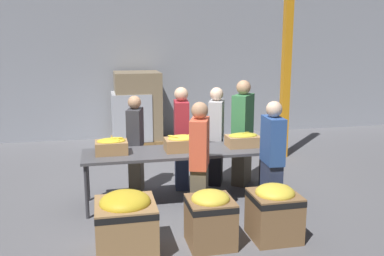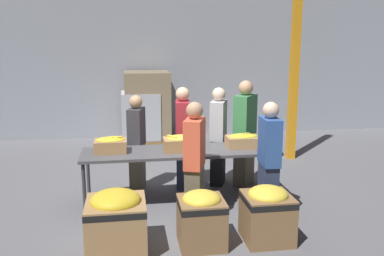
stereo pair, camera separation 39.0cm
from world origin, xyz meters
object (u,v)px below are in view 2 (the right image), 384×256
(banana_box_1, at_px, (181,143))
(volunteer_3, at_px, (183,138))
(sorting_table, at_px, (181,153))
(volunteer_4, at_px, (245,134))
(donation_bin_2, at_px, (267,212))
(banana_box_0, at_px, (111,144))
(volunteer_5, at_px, (269,162))
(pallet_stack_0, at_px, (141,119))
(volunteer_2, at_px, (218,137))
(banana_box_2, at_px, (243,140))
(donation_bin_0, at_px, (116,220))
(pallet_stack_1, at_px, (147,108))
(support_pillar, at_px, (295,57))
(volunteer_1, at_px, (194,164))
(donation_bin_1, at_px, (201,217))
(volunteer_0, at_px, (137,144))

(banana_box_1, xyz_separation_m, volunteer_3, (0.11, 0.62, -0.09))
(sorting_table, height_order, volunteer_4, volunteer_4)
(banana_box_1, relative_size, donation_bin_2, 0.73)
(banana_box_0, relative_size, volunteer_5, 0.28)
(sorting_table, relative_size, pallet_stack_0, 2.39)
(volunteer_2, bearing_deg, banana_box_0, -47.40)
(sorting_table, height_order, banana_box_2, banana_box_2)
(volunteer_4, height_order, donation_bin_0, volunteer_4)
(banana_box_0, distance_m, volunteer_5, 2.21)
(volunteer_2, bearing_deg, pallet_stack_1, -140.25)
(donation_bin_2, distance_m, support_pillar, 4.08)
(pallet_stack_1, bearing_deg, volunteer_5, -73.36)
(banana_box_2, distance_m, volunteer_5, 0.82)
(volunteer_5, bearing_deg, banana_box_1, 58.10)
(volunteer_1, xyz_separation_m, donation_bin_0, (-0.98, -0.63, -0.41))
(sorting_table, distance_m, volunteer_4, 1.26)
(banana_box_2, height_order, volunteer_1, volunteer_1)
(sorting_table, distance_m, banana_box_0, 1.01)
(banana_box_2, distance_m, volunteer_3, 1.00)
(banana_box_2, relative_size, volunteer_3, 0.30)
(volunteer_5, bearing_deg, volunteer_3, 38.08)
(volunteer_2, bearing_deg, support_pillar, 148.01)
(donation_bin_1, bearing_deg, pallet_stack_1, 93.83)
(volunteer_3, bearing_deg, volunteer_0, -82.45)
(banana_box_0, relative_size, donation_bin_0, 0.62)
(volunteer_2, bearing_deg, volunteer_3, -60.55)
(donation_bin_0, bearing_deg, volunteer_0, 81.64)
(sorting_table, xyz_separation_m, pallet_stack_0, (-0.44, 3.65, -0.15))
(volunteer_3, relative_size, pallet_stack_0, 1.38)
(volunteer_5, bearing_deg, pallet_stack_0, 22.11)
(volunteer_2, bearing_deg, donation_bin_0, -15.80)
(volunteer_0, distance_m, pallet_stack_0, 3.06)
(banana_box_0, bearing_deg, volunteer_1, -37.03)
(donation_bin_1, distance_m, pallet_stack_0, 5.08)
(volunteer_3, bearing_deg, donation_bin_2, 27.29)
(volunteer_1, xyz_separation_m, pallet_stack_1, (-0.36, 4.51, 0.01))
(banana_box_2, xyz_separation_m, volunteer_2, (-0.23, 0.65, -0.09))
(support_pillar, bearing_deg, donation_bin_2, -115.72)
(donation_bin_0, relative_size, donation_bin_2, 1.08)
(banana_box_0, distance_m, donation_bin_2, 2.39)
(volunteer_0, distance_m, volunteer_2, 1.32)
(volunteer_1, bearing_deg, pallet_stack_0, 26.29)
(volunteer_5, xyz_separation_m, donation_bin_0, (-1.97, -0.63, -0.40))
(banana_box_2, distance_m, volunteer_1, 1.17)
(volunteer_0, xyz_separation_m, pallet_stack_0, (0.17, 3.05, -0.17))
(banana_box_0, distance_m, donation_bin_0, 1.53)
(banana_box_2, xyz_separation_m, volunteer_3, (-0.82, 0.57, -0.08))
(sorting_table, xyz_separation_m, volunteer_0, (-0.61, 0.60, 0.02))
(volunteer_5, bearing_deg, donation_bin_1, 125.34)
(volunteer_3, height_order, donation_bin_1, volunteer_3)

